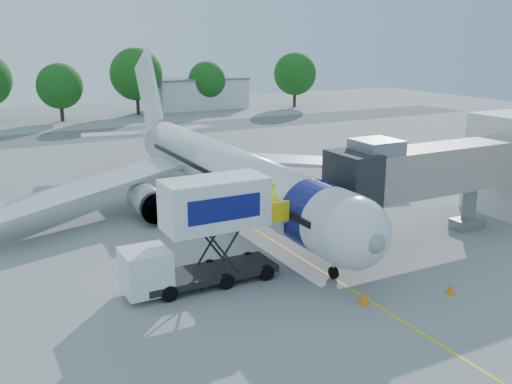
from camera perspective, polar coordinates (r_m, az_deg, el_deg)
name	(u,v)px	position (r m, az deg, el deg)	size (l,w,h in m)	color
ground	(250,227)	(38.05, -0.58, -3.49)	(160.00, 160.00, 0.00)	gray
guidance_line	(250,227)	(38.05, -0.58, -3.49)	(0.15, 70.00, 0.01)	yellow
taxiway_strip	(102,134)	(76.83, -15.18, 5.58)	(120.00, 10.00, 0.01)	#59595B
aircraft	(224,171)	(40.81, -3.25, 2.09)	(34.17, 37.73, 11.35)	silver
jet_bridge	(420,172)	(35.90, 16.11, 1.96)	(13.90, 3.20, 6.60)	#A59A8D
catering_hiloader	(203,233)	(28.65, -5.31, -4.12)	(8.50, 2.44, 5.50)	black
safety_cone_a	(451,289)	(29.92, 18.90, -9.13)	(0.39, 0.39, 0.63)	orange
safety_cone_b	(364,297)	(27.87, 10.72, -10.30)	(0.45, 0.45, 0.71)	orange
outbuilding_right	(200,93)	(102.06, -5.67, 9.82)	(16.40, 7.40, 5.30)	silver
tree_d	(60,86)	(90.19, -19.04, 9.97)	(6.71, 6.71, 8.55)	#382314
tree_e	(136,74)	(94.66, -11.89, 11.45)	(8.34, 8.34, 10.63)	#382314
tree_f	(207,80)	(100.36, -4.94, 11.07)	(6.44, 6.44, 8.21)	#382314
tree_g	(295,74)	(103.80, 3.92, 11.70)	(7.53, 7.53, 9.61)	#382314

